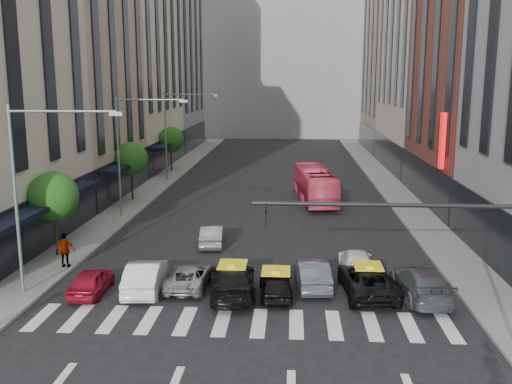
% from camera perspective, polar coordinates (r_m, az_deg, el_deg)
% --- Properties ---
extents(ground, '(160.00, 160.00, 0.00)m').
position_cam_1_polar(ground, '(23.76, -1.41, -14.39)').
color(ground, black).
rests_on(ground, ground).
extents(sidewalk_left, '(3.00, 96.00, 0.15)m').
position_cam_1_polar(sidewalk_left, '(54.05, -10.76, 0.08)').
color(sidewalk_left, slate).
rests_on(sidewalk_left, ground).
extents(sidewalk_right, '(3.00, 96.00, 0.15)m').
position_cam_1_polar(sidewalk_right, '(53.21, 13.98, -0.23)').
color(sidewalk_right, slate).
rests_on(sidewalk_right, ground).
extents(building_left_b, '(8.00, 16.00, 24.00)m').
position_cam_1_polar(building_left_b, '(52.90, -17.71, 12.51)').
color(building_left_b, tan).
rests_on(building_left_b, ground).
extents(building_left_c, '(8.00, 20.00, 36.00)m').
position_cam_1_polar(building_left_c, '(70.41, -12.49, 17.19)').
color(building_left_c, beige).
rests_on(building_left_c, ground).
extents(building_left_d, '(8.00, 18.00, 30.00)m').
position_cam_1_polar(building_left_d, '(88.54, -8.91, 14.06)').
color(building_left_d, gray).
rests_on(building_left_d, ground).
extents(building_right_b, '(8.00, 18.00, 26.00)m').
position_cam_1_polar(building_right_b, '(50.72, 21.59, 13.48)').
color(building_right_b, brown).
rests_on(building_right_b, ground).
extents(building_right_d, '(8.00, 18.00, 28.00)m').
position_cam_1_polar(building_right_d, '(87.74, 13.97, 13.24)').
color(building_right_d, tan).
rests_on(building_right_d, ground).
extents(building_far, '(30.00, 10.00, 36.00)m').
position_cam_1_polar(building_far, '(106.66, 2.76, 15.26)').
color(building_far, gray).
rests_on(building_far, ground).
extents(tree_near, '(2.88, 2.88, 4.95)m').
position_cam_1_polar(tree_near, '(34.87, -19.59, -0.41)').
color(tree_near, black).
rests_on(tree_near, sidewalk_left).
extents(tree_mid, '(2.88, 2.88, 4.95)m').
position_cam_1_polar(tree_mid, '(49.75, -12.38, 3.25)').
color(tree_mid, black).
rests_on(tree_mid, sidewalk_left).
extents(tree_far, '(2.88, 2.88, 4.95)m').
position_cam_1_polar(tree_far, '(65.17, -8.52, 5.19)').
color(tree_far, black).
rests_on(tree_far, sidewalk_left).
extents(streetlamp_near, '(5.38, 0.25, 9.00)m').
position_cam_1_polar(streetlamp_near, '(28.38, -21.35, 1.58)').
color(streetlamp_near, gray).
rests_on(streetlamp_near, sidewalk_left).
extents(streetlamp_mid, '(5.38, 0.25, 9.00)m').
position_cam_1_polar(streetlamp_mid, '(43.28, -12.45, 5.11)').
color(streetlamp_mid, gray).
rests_on(streetlamp_mid, sidewalk_left).
extents(streetlamp_far, '(5.38, 0.25, 9.00)m').
position_cam_1_polar(streetlamp_far, '(58.76, -8.13, 6.77)').
color(streetlamp_far, gray).
rests_on(streetlamp_far, sidewalk_left).
extents(traffic_signal, '(10.10, 0.20, 6.00)m').
position_cam_1_polar(traffic_signal, '(21.92, 18.82, -4.71)').
color(traffic_signal, black).
rests_on(traffic_signal, ground).
extents(liberty_sign, '(0.30, 0.70, 4.00)m').
position_cam_1_polar(liberty_sign, '(42.91, 18.13, 4.90)').
color(liberty_sign, red).
rests_on(liberty_sign, ground).
extents(car_red, '(1.56, 3.71, 1.25)m').
position_cam_1_polar(car_red, '(29.14, -16.13, -8.58)').
color(car_red, maroon).
rests_on(car_red, ground).
extents(car_white_front, '(1.98, 4.75, 1.53)m').
position_cam_1_polar(car_white_front, '(28.85, -10.97, -8.25)').
color(car_white_front, silver).
rests_on(car_white_front, ground).
extents(car_silver, '(1.96, 4.24, 1.18)m').
position_cam_1_polar(car_silver, '(29.03, -6.73, -8.36)').
color(car_silver, gray).
rests_on(car_silver, ground).
extents(taxi_left, '(2.72, 5.51, 1.54)m').
position_cam_1_polar(taxi_left, '(27.78, -2.35, -8.80)').
color(taxi_left, black).
rests_on(taxi_left, ground).
extents(taxi_center, '(1.81, 3.87, 1.28)m').
position_cam_1_polar(taxi_center, '(27.63, 2.00, -9.20)').
color(taxi_center, black).
rests_on(taxi_center, ground).
extents(car_grey_mid, '(1.92, 4.47, 1.43)m').
position_cam_1_polar(car_grey_mid, '(29.03, 5.61, -8.07)').
color(car_grey_mid, '#474B50').
rests_on(car_grey_mid, ground).
extents(taxi_right, '(2.73, 5.29, 1.43)m').
position_cam_1_polar(taxi_right, '(28.42, 11.09, -8.67)').
color(taxi_right, black).
rests_on(taxi_right, ground).
extents(car_grey_curb, '(2.44, 5.21, 1.47)m').
position_cam_1_polar(car_grey_curb, '(28.55, 16.14, -8.76)').
color(car_grey_curb, '#474B4F').
rests_on(car_grey_curb, ground).
extents(car_row2_left, '(1.65, 4.05, 1.31)m').
position_cam_1_polar(car_row2_left, '(36.09, -4.38, -4.31)').
color(car_row2_left, gray).
rests_on(car_row2_left, ground).
extents(car_row2_right, '(1.80, 4.26, 1.23)m').
position_cam_1_polar(car_row2_right, '(31.54, 9.98, -6.81)').
color(car_row2_right, white).
rests_on(car_row2_right, ground).
extents(bus, '(3.61, 10.75, 2.94)m').
position_cam_1_polar(bus, '(49.02, 5.91, 0.75)').
color(bus, '#F1466B').
rests_on(bus, ground).
extents(pedestrian_far, '(1.13, 0.49, 1.91)m').
position_cam_1_polar(pedestrian_far, '(32.97, -18.55, -5.55)').
color(pedestrian_far, gray).
rests_on(pedestrian_far, sidewalk_left).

